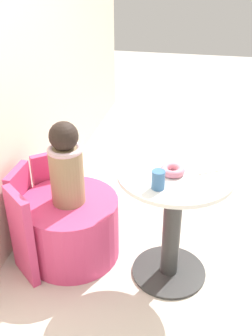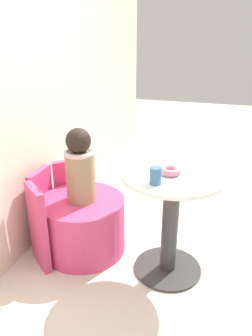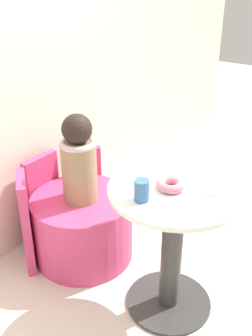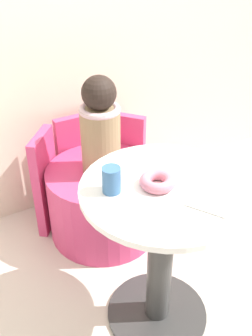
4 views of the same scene
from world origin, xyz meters
name	(u,v)px [view 3 (image 3 of 4)]	position (x,y,z in m)	size (l,w,h in m)	color
ground_plane	(174,306)	(0.00, 0.00, 0.00)	(12.00, 12.00, 0.00)	beige
back_wall	(6,59)	(0.00, 1.13, 1.20)	(6.00, 0.06, 2.40)	beige
round_table	(173,234)	(0.01, 0.04, 0.47)	(0.64, 0.64, 0.73)	#333333
tub_chair	(83,227)	(0.06, 0.69, 0.21)	(0.62, 0.62, 0.42)	#D13D70
booth_backrest	(52,202)	(0.06, 0.94, 0.30)	(0.72, 0.26, 0.60)	#D13D70
child_figure	(79,160)	(0.06, 0.69, 0.67)	(0.21, 0.21, 0.53)	#937A56
donut	(171,185)	(-0.02, 0.05, 0.76)	(0.14, 0.14, 0.04)	pink
cup	(142,190)	(-0.18, 0.11, 0.78)	(0.07, 0.07, 0.10)	#386699
paper_napkin	(215,188)	(0.10, -0.12, 0.74)	(0.20, 0.20, 0.01)	silver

